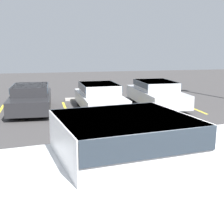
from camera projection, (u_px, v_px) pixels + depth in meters
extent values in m
plane|color=#423F3F|center=(166.00, 219.00, 5.44)|extent=(60.00, 60.00, 0.00)
cube|color=yellow|center=(66.00, 111.00, 14.33)|extent=(0.12, 4.33, 0.01)
cube|color=yellow|center=(128.00, 108.00, 14.98)|extent=(0.12, 4.33, 0.01)
cube|color=yellow|center=(185.00, 105.00, 15.62)|extent=(0.12, 4.33, 0.01)
cube|color=white|center=(139.00, 182.00, 5.16)|extent=(5.80, 2.79, 1.00)
cube|color=white|center=(124.00, 136.00, 4.89)|extent=(2.25, 2.12, 0.63)
cube|color=#2D3842|center=(124.00, 128.00, 4.86)|extent=(2.22, 2.17, 0.35)
cylinder|color=black|center=(193.00, 168.00, 6.57)|extent=(0.88, 0.43, 0.85)
cylinder|color=#ADADB2|center=(193.00, 168.00, 6.57)|extent=(0.51, 0.39, 0.47)
cylinder|color=black|center=(31.00, 195.00, 5.40)|extent=(0.88, 0.43, 0.85)
cylinder|color=#ADADB2|center=(31.00, 195.00, 5.40)|extent=(0.51, 0.39, 0.47)
cube|color=#232326|center=(31.00, 101.00, 14.09)|extent=(1.90, 4.35, 0.59)
cube|color=#232326|center=(30.00, 90.00, 14.07)|extent=(1.61, 2.29, 0.42)
cube|color=#2D3842|center=(30.00, 88.00, 14.05)|extent=(1.68, 2.25, 0.25)
cylinder|color=black|center=(47.00, 109.00, 13.06)|extent=(0.26, 0.68, 0.67)
cylinder|color=#ADADB2|center=(47.00, 109.00, 13.06)|extent=(0.25, 0.38, 0.37)
cylinder|color=black|center=(11.00, 110.00, 12.80)|extent=(0.26, 0.68, 0.67)
cylinder|color=#ADADB2|center=(11.00, 110.00, 12.80)|extent=(0.25, 0.38, 0.37)
cylinder|color=black|center=(48.00, 99.00, 15.44)|extent=(0.26, 0.68, 0.67)
cylinder|color=#ADADB2|center=(48.00, 99.00, 15.44)|extent=(0.25, 0.38, 0.37)
cylinder|color=black|center=(17.00, 100.00, 15.19)|extent=(0.26, 0.68, 0.67)
cylinder|color=#ADADB2|center=(17.00, 100.00, 15.19)|extent=(0.25, 0.38, 0.37)
cube|color=silver|center=(100.00, 100.00, 14.41)|extent=(1.86, 4.30, 0.58)
cube|color=silver|center=(99.00, 89.00, 14.38)|extent=(1.61, 2.25, 0.48)
cube|color=#2D3842|center=(99.00, 87.00, 14.36)|extent=(1.68, 2.20, 0.29)
cylinder|color=black|center=(123.00, 108.00, 13.45)|extent=(0.22, 0.61, 0.60)
cylinder|color=#ADADB2|center=(123.00, 108.00, 13.45)|extent=(0.22, 0.34, 0.33)
cylinder|color=black|center=(88.00, 110.00, 13.09)|extent=(0.22, 0.61, 0.60)
cylinder|color=#ADADB2|center=(88.00, 110.00, 13.09)|extent=(0.22, 0.34, 0.33)
cylinder|color=black|center=(110.00, 98.00, 15.80)|extent=(0.22, 0.61, 0.60)
cylinder|color=#ADADB2|center=(110.00, 98.00, 15.80)|extent=(0.22, 0.34, 0.33)
cylinder|color=black|center=(79.00, 100.00, 15.44)|extent=(0.22, 0.61, 0.60)
cylinder|color=#ADADB2|center=(79.00, 100.00, 15.44)|extent=(0.22, 0.34, 0.33)
cube|color=#B7BABF|center=(156.00, 96.00, 15.28)|extent=(1.81, 4.43, 0.62)
cube|color=#B7BABF|center=(156.00, 85.00, 15.26)|extent=(1.59, 2.31, 0.43)
cube|color=#2D3842|center=(156.00, 84.00, 15.24)|extent=(1.66, 2.26, 0.26)
cylinder|color=black|center=(182.00, 104.00, 14.26)|extent=(0.24, 0.66, 0.66)
cylinder|color=#ADADB2|center=(182.00, 104.00, 14.26)|extent=(0.25, 0.36, 0.36)
cylinder|color=black|center=(150.00, 105.00, 13.93)|extent=(0.24, 0.66, 0.66)
cylinder|color=#ADADB2|center=(150.00, 105.00, 13.93)|extent=(0.25, 0.36, 0.36)
cylinder|color=black|center=(161.00, 95.00, 16.71)|extent=(0.24, 0.66, 0.66)
cylinder|color=#ADADB2|center=(161.00, 95.00, 16.71)|extent=(0.25, 0.36, 0.36)
cylinder|color=black|center=(134.00, 96.00, 16.38)|extent=(0.24, 0.66, 0.66)
cylinder|color=#ADADB2|center=(134.00, 96.00, 16.38)|extent=(0.25, 0.36, 0.36)
cube|color=#B7B2A8|center=(83.00, 99.00, 17.06)|extent=(1.98, 0.20, 0.14)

